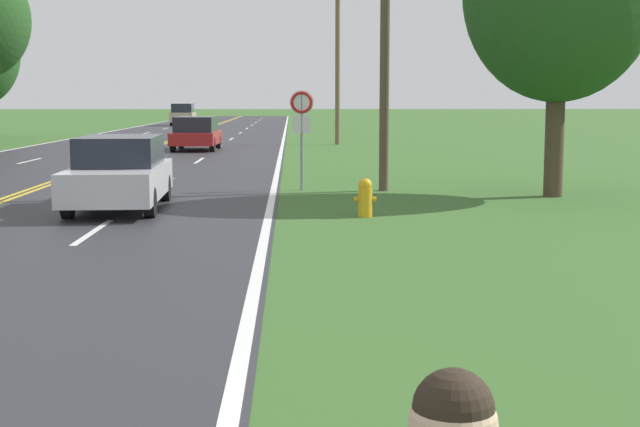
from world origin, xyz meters
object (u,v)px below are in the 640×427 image
(car_silver_sedan_nearest, at_px, (120,172))
(car_red_hatchback_approaching, at_px, (196,132))
(fire_hydrant, at_px, (365,197))
(traffic_sign, at_px, (302,115))
(car_champagne_suv_mid_near, at_px, (183,114))

(car_silver_sedan_nearest, relative_size, car_red_hatchback_approaching, 1.13)
(fire_hydrant, relative_size, traffic_sign, 0.30)
(fire_hydrant, distance_m, car_red_hatchback_approaching, 23.69)
(traffic_sign, bearing_deg, fire_hydrant, -76.92)
(traffic_sign, relative_size, car_champagne_suv_mid_near, 0.62)
(fire_hydrant, distance_m, car_champagne_suv_mid_near, 61.17)
(car_silver_sedan_nearest, height_order, car_red_hatchback_approaching, car_silver_sedan_nearest)
(traffic_sign, relative_size, car_silver_sedan_nearest, 0.54)
(fire_hydrant, distance_m, traffic_sign, 5.49)
(car_silver_sedan_nearest, height_order, car_champagne_suv_mid_near, car_champagne_suv_mid_near)
(car_silver_sedan_nearest, bearing_deg, fire_hydrant, 72.17)
(fire_hydrant, height_order, traffic_sign, traffic_sign)
(fire_hydrant, height_order, car_red_hatchback_approaching, car_red_hatchback_approaching)
(car_champagne_suv_mid_near, bearing_deg, traffic_sign, -171.56)
(fire_hydrant, xyz_separation_m, car_red_hatchback_approaching, (-5.75, 22.97, 0.42))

